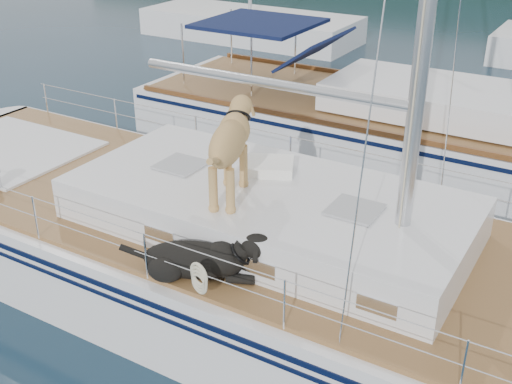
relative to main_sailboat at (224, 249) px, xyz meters
The scene contains 4 objects.
ground 0.70m from the main_sailboat, behind, with size 120.00×120.00×0.00m, color black.
main_sailboat is the anchor object (origin of this frame).
neighbor_sailboat 5.97m from the main_sailboat, 86.50° to the left, with size 11.00×3.50×13.30m.
bg_boat_west 16.19m from the main_sailboat, 120.03° to the left, with size 8.00×3.00×11.65m.
Camera 1 is at (4.48, -6.45, 5.42)m, focal length 45.00 mm.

